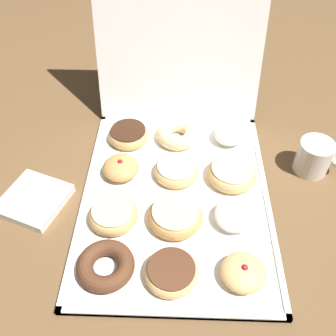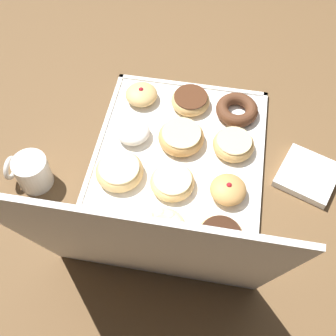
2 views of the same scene
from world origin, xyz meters
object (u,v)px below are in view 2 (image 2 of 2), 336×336
object	(u,v)px
glazed_ring_donut_4	(182,137)
coffee_mug	(31,172)
napkin_stack	(308,175)
jelly_filled_donut_2	(141,94)
glazed_ring_donut_7	(172,182)
jelly_filled_donut_6	(228,190)
glazed_ring_donut_8	(119,171)
powdered_filled_donut_11	(103,220)
powdered_filled_donut_5	(133,132)
chocolate_cake_ring_donut_0	(237,110)
chocolate_frosted_donut_9	(220,237)
donut_box	(177,164)
chocolate_frosted_donut_1	(190,100)
glazed_ring_donut_3	(233,144)
cruller_donut_10	(162,230)

from	to	relation	value
glazed_ring_donut_4	coffee_mug	distance (m)	0.39
coffee_mug	napkin_stack	world-z (taller)	coffee_mug
jelly_filled_donut_2	glazed_ring_donut_7	bearing A→B (deg)	116.47
jelly_filled_donut_6	napkin_stack	world-z (taller)	jelly_filled_donut_6
jelly_filled_donut_6	coffee_mug	world-z (taller)	coffee_mug
glazed_ring_donut_8	powdered_filled_donut_11	bearing A→B (deg)	88.51
powdered_filled_donut_5	chocolate_cake_ring_donut_0	bearing A→B (deg)	-154.16
chocolate_frosted_donut_9	glazed_ring_donut_4	bearing A→B (deg)	-63.99
donut_box	powdered_filled_donut_5	bearing A→B (deg)	-27.13
coffee_mug	napkin_stack	bearing A→B (deg)	-169.00
chocolate_cake_ring_donut_0	jelly_filled_donut_6	size ratio (longest dim) A/B	1.31
glazed_ring_donut_4	chocolate_frosted_donut_9	xyz separation A→B (m)	(-0.13, 0.27, -0.00)
donut_box	glazed_ring_donut_8	world-z (taller)	glazed_ring_donut_8
glazed_ring_donut_7	powdered_filled_donut_11	xyz separation A→B (m)	(0.14, 0.13, 0.01)
glazed_ring_donut_4	donut_box	bearing A→B (deg)	89.05
chocolate_cake_ring_donut_0	jelly_filled_donut_2	distance (m)	0.27
jelly_filled_donut_6	glazed_ring_donut_8	size ratio (longest dim) A/B	0.74
chocolate_frosted_donut_1	glazed_ring_donut_4	xyz separation A→B (m)	(0.00, 0.14, 0.00)
chocolate_frosted_donut_9	napkin_stack	distance (m)	0.30
glazed_ring_donut_8	chocolate_frosted_donut_9	distance (m)	0.30
powdered_filled_donut_5	glazed_ring_donut_7	xyz separation A→B (m)	(-0.13, 0.14, -0.00)
chocolate_frosted_donut_9	powdered_filled_donut_11	xyz separation A→B (m)	(0.27, 0.01, 0.00)
powdered_filled_donut_5	coffee_mug	xyz separation A→B (m)	(0.22, 0.18, 0.02)
donut_box	chocolate_frosted_donut_9	size ratio (longest dim) A/B	5.24
jelly_filled_donut_6	glazed_ring_donut_8	world-z (taller)	jelly_filled_donut_6
glazed_ring_donut_7	coffee_mug	world-z (taller)	coffee_mug
glazed_ring_donut_3	powdered_filled_donut_11	distance (m)	0.39
glazed_ring_donut_4	powdered_filled_donut_5	distance (m)	0.13
glazed_ring_donut_3	glazed_ring_donut_4	size ratio (longest dim) A/B	0.89
powdered_filled_donut_5	cruller_donut_10	bearing A→B (deg)	115.26
chocolate_cake_ring_donut_0	glazed_ring_donut_7	world-z (taller)	same
jelly_filled_donut_2	glazed_ring_donut_8	world-z (taller)	jelly_filled_donut_2
chocolate_frosted_donut_1	coffee_mug	world-z (taller)	coffee_mug
glazed_ring_donut_7	napkin_stack	xyz separation A→B (m)	(-0.34, -0.09, -0.02)
jelly_filled_donut_2	chocolate_frosted_donut_9	size ratio (longest dim) A/B	0.83
donut_box	napkin_stack	size ratio (longest dim) A/B	4.17
powdered_filled_donut_5	jelly_filled_donut_6	size ratio (longest dim) A/B	1.00
donut_box	chocolate_frosted_donut_1	distance (m)	0.21
glazed_ring_donut_8	glazed_ring_donut_4	bearing A→B (deg)	-135.91
jelly_filled_donut_6	glazed_ring_donut_8	bearing A→B (deg)	-1.79
chocolate_frosted_donut_9	coffee_mug	size ratio (longest dim) A/B	1.04
glazed_ring_donut_7	cruller_donut_10	distance (m)	0.13
glazed_ring_donut_3	napkin_stack	distance (m)	0.20
cruller_donut_10	napkin_stack	distance (m)	0.41
glazed_ring_donut_4	napkin_stack	size ratio (longest dim) A/B	0.89
powdered_filled_donut_11	chocolate_frosted_donut_9	bearing A→B (deg)	-178.71
cruller_donut_10	coffee_mug	bearing A→B (deg)	-14.95
chocolate_frosted_donut_1	jelly_filled_donut_6	world-z (taller)	jelly_filled_donut_6
chocolate_frosted_donut_9	glazed_ring_donut_3	bearing A→B (deg)	-91.28
donut_box	chocolate_cake_ring_donut_0	bearing A→B (deg)	-125.01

